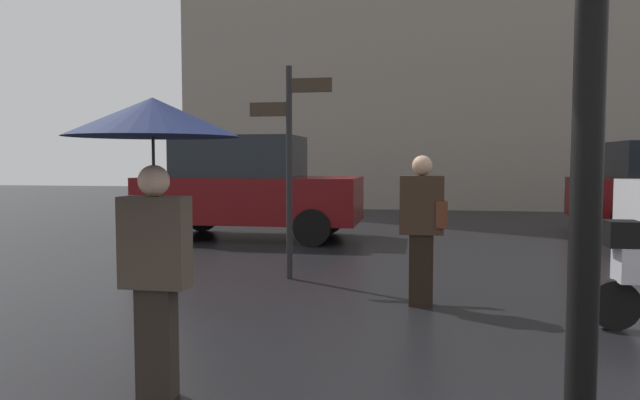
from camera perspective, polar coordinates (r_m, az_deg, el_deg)
name	(u,v)px	position (r m, az deg, el deg)	size (l,w,h in m)	color
pedestrian_with_umbrella	(153,151)	(3.96, -15.73, 4.57)	(1.11, 1.11, 1.96)	#2A241E
pedestrian_with_bag	(423,221)	(6.41, 9.86, -2.01)	(0.50, 0.24, 1.61)	black
parked_car_right	(248,187)	(11.88, -6.91, 1.27)	(4.29, 2.06, 2.03)	#590C0F
street_signpost	(290,150)	(7.73, -2.94, 4.79)	(1.08, 0.08, 2.77)	black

